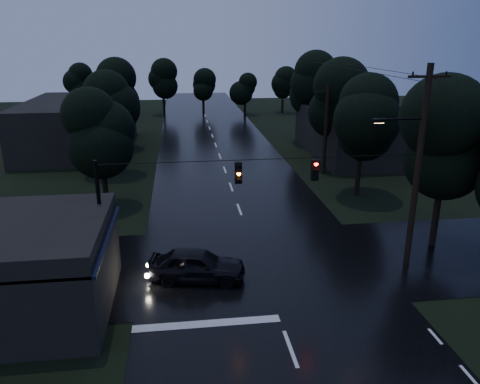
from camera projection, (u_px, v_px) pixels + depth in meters
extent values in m
cube|color=black|center=(225.00, 170.00, 41.01)|extent=(12.00, 120.00, 0.02)
cube|color=black|center=(259.00, 264.00, 24.07)|extent=(60.00, 9.00, 0.02)
cube|color=black|center=(30.00, 241.00, 19.01)|extent=(6.00, 7.00, 0.12)
cube|color=black|center=(106.00, 237.00, 19.38)|extent=(0.30, 7.00, 0.15)
cylinder|color=black|center=(93.00, 313.00, 17.07)|extent=(0.10, 0.10, 3.00)
cylinder|color=black|center=(114.00, 245.00, 22.72)|extent=(0.10, 0.10, 3.00)
cube|color=#E7AE5C|center=(101.00, 269.00, 18.18)|extent=(0.06, 1.60, 0.50)
cube|color=#E7AE5C|center=(110.00, 241.00, 20.72)|extent=(0.06, 1.20, 0.50)
cube|color=black|center=(363.00, 133.00, 45.79)|extent=(10.00, 14.00, 4.40)
cube|color=black|center=(79.00, 125.00, 47.92)|extent=(10.00, 16.00, 5.00)
cylinder|color=black|center=(418.00, 170.00, 22.47)|extent=(0.30, 0.30, 10.00)
cube|color=black|center=(429.00, 77.00, 21.08)|extent=(2.00, 0.12, 0.12)
cylinder|color=black|center=(402.00, 119.00, 21.55)|extent=(2.20, 0.10, 0.10)
cube|color=black|center=(379.00, 121.00, 21.43)|extent=(0.60, 0.25, 0.18)
cube|color=#FFB266|center=(379.00, 123.00, 21.46)|extent=(0.45, 0.18, 0.03)
cylinder|color=black|center=(326.00, 130.00, 38.96)|extent=(0.30, 0.30, 7.50)
cube|color=black|center=(328.00, 91.00, 37.97)|extent=(2.00, 0.12, 0.12)
cylinder|color=black|center=(101.00, 224.00, 21.27)|extent=(0.18, 0.18, 6.00)
cylinder|color=black|center=(264.00, 159.00, 21.30)|extent=(15.00, 0.03, 0.03)
cube|color=black|center=(238.00, 173.00, 21.34)|extent=(0.32, 0.25, 1.00)
sphere|color=orange|center=(239.00, 174.00, 21.20)|extent=(0.18, 0.18, 0.18)
cube|color=black|center=(315.00, 170.00, 21.78)|extent=(0.32, 0.25, 1.00)
sphere|color=#FF0C07|center=(316.00, 171.00, 21.64)|extent=(0.18, 0.18, 0.18)
cylinder|color=black|center=(435.00, 222.00, 25.79)|extent=(0.36, 0.36, 2.80)
sphere|color=black|center=(443.00, 162.00, 24.72)|extent=(4.48, 4.48, 4.48)
sphere|color=black|center=(447.00, 140.00, 24.34)|extent=(4.48, 4.48, 4.48)
sphere|color=black|center=(450.00, 117.00, 23.97)|extent=(4.48, 4.48, 4.48)
cylinder|color=black|center=(105.00, 189.00, 31.99)|extent=(0.36, 0.36, 2.45)
sphere|color=black|center=(101.00, 146.00, 31.06)|extent=(3.92, 3.92, 3.92)
sphere|color=black|center=(100.00, 131.00, 30.73)|extent=(3.92, 3.92, 3.92)
sphere|color=black|center=(98.00, 115.00, 30.39)|extent=(3.92, 3.92, 3.92)
cylinder|color=black|center=(112.00, 159.00, 39.42)|extent=(0.36, 0.36, 2.62)
sphere|color=black|center=(108.00, 121.00, 38.42)|extent=(4.20, 4.20, 4.20)
sphere|color=black|center=(107.00, 108.00, 38.06)|extent=(4.20, 4.20, 4.20)
sphere|color=black|center=(106.00, 94.00, 37.71)|extent=(4.20, 4.20, 4.20)
cylinder|color=black|center=(118.00, 135.00, 48.73)|extent=(0.36, 0.36, 2.80)
sphere|color=black|center=(115.00, 102.00, 47.66)|extent=(4.48, 4.48, 4.48)
sphere|color=black|center=(114.00, 90.00, 47.28)|extent=(4.48, 4.48, 4.48)
sphere|color=black|center=(113.00, 78.00, 46.90)|extent=(4.48, 4.48, 4.48)
cylinder|color=black|center=(358.00, 178.00, 34.17)|extent=(0.36, 0.36, 2.62)
sphere|color=black|center=(361.00, 135.00, 33.16)|extent=(4.20, 4.20, 4.20)
sphere|color=black|center=(363.00, 119.00, 32.81)|extent=(4.20, 4.20, 4.20)
sphere|color=black|center=(364.00, 103.00, 32.46)|extent=(4.20, 4.20, 4.20)
cylinder|color=black|center=(332.00, 151.00, 41.74)|extent=(0.36, 0.36, 2.80)
sphere|color=black|center=(334.00, 113.00, 40.67)|extent=(4.48, 4.48, 4.48)
sphere|color=black|center=(335.00, 99.00, 40.29)|extent=(4.48, 4.48, 4.48)
sphere|color=black|center=(336.00, 85.00, 39.92)|extent=(4.48, 4.48, 4.48)
cylinder|color=black|center=(308.00, 129.00, 51.20)|extent=(0.36, 0.36, 2.97)
sphere|color=black|center=(310.00, 96.00, 50.06)|extent=(4.76, 4.76, 4.76)
sphere|color=black|center=(310.00, 84.00, 49.66)|extent=(4.76, 4.76, 4.76)
sphere|color=black|center=(311.00, 71.00, 49.26)|extent=(4.76, 4.76, 4.76)
imported|color=black|center=(197.00, 265.00, 22.27)|extent=(4.85, 2.65, 1.56)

